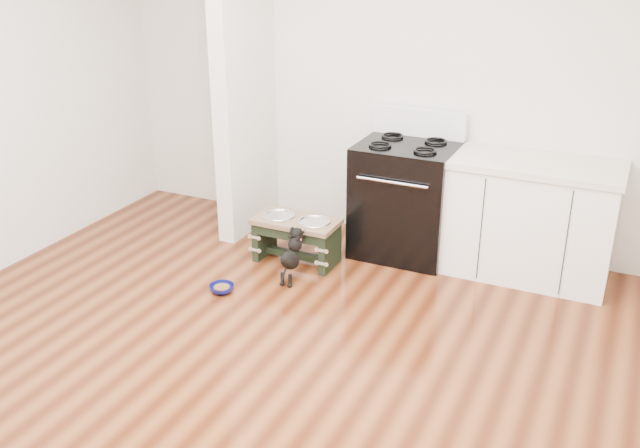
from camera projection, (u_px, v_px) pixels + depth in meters
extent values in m
plane|color=#431B0C|center=(244.00, 384.00, 4.20)|extent=(5.00, 5.00, 0.00)
plane|color=silver|center=(395.00, 79.00, 5.76)|extent=(5.00, 0.00, 5.00)
cube|color=silver|center=(244.00, 75.00, 5.88)|extent=(0.15, 0.80, 2.70)
cube|color=black|center=(405.00, 200.00, 5.72)|extent=(0.76, 0.65, 0.92)
cube|color=black|center=(392.00, 220.00, 5.49)|extent=(0.58, 0.02, 0.50)
cylinder|color=silver|center=(392.00, 182.00, 5.33)|extent=(0.56, 0.02, 0.02)
cube|color=white|center=(420.00, 122.00, 5.73)|extent=(0.76, 0.08, 0.22)
torus|color=black|center=(380.00, 145.00, 5.49)|extent=(0.18, 0.18, 0.02)
torus|color=black|center=(425.00, 151.00, 5.35)|extent=(0.18, 0.18, 0.02)
torus|color=black|center=(392.00, 136.00, 5.72)|extent=(0.18, 0.18, 0.02)
torus|color=black|center=(436.00, 141.00, 5.58)|extent=(0.18, 0.18, 0.02)
cube|color=white|center=(530.00, 222.00, 5.37)|extent=(1.20, 0.60, 0.86)
cube|color=beige|center=(537.00, 164.00, 5.19)|extent=(1.24, 0.64, 0.05)
cube|color=black|center=(518.00, 281.00, 5.30)|extent=(1.20, 0.06, 0.10)
cube|color=black|center=(265.00, 236.00, 5.78)|extent=(0.05, 0.32, 0.33)
cube|color=black|center=(330.00, 249.00, 5.55)|extent=(0.05, 0.32, 0.33)
cube|color=black|center=(288.00, 235.00, 5.50)|extent=(0.53, 0.03, 0.08)
cube|color=black|center=(297.00, 255.00, 5.71)|extent=(0.53, 0.05, 0.05)
cube|color=brown|center=(296.00, 221.00, 5.60)|extent=(0.67, 0.36, 0.04)
cylinder|color=silver|center=(279.00, 218.00, 5.66)|extent=(0.23, 0.23, 0.04)
cylinder|color=silver|center=(314.00, 224.00, 5.54)|extent=(0.23, 0.23, 0.04)
torus|color=silver|center=(279.00, 215.00, 5.65)|extent=(0.26, 0.26, 0.02)
torus|color=silver|center=(314.00, 222.00, 5.53)|extent=(0.26, 0.26, 0.02)
cylinder|color=black|center=(283.00, 279.00, 5.34)|extent=(0.03, 0.03, 0.10)
cylinder|color=black|center=(290.00, 281.00, 5.31)|extent=(0.03, 0.03, 0.10)
sphere|color=black|center=(282.00, 284.00, 5.34)|extent=(0.04, 0.04, 0.04)
sphere|color=black|center=(290.00, 286.00, 5.32)|extent=(0.04, 0.04, 0.04)
ellipsoid|color=black|center=(290.00, 260.00, 5.32)|extent=(0.12, 0.27, 0.24)
sphere|color=black|center=(295.00, 244.00, 5.36)|extent=(0.11, 0.11, 0.11)
sphere|color=black|center=(297.00, 234.00, 5.36)|extent=(0.10, 0.10, 0.10)
sphere|color=black|center=(297.00, 230.00, 5.42)|extent=(0.03, 0.03, 0.03)
sphere|color=black|center=(304.00, 231.00, 5.40)|extent=(0.03, 0.03, 0.03)
cylinder|color=black|center=(284.00, 275.00, 5.27)|extent=(0.02, 0.08, 0.09)
torus|color=#F04687|center=(296.00, 239.00, 5.36)|extent=(0.09, 0.06, 0.08)
imported|color=#0C0E59|center=(222.00, 289.00, 5.24)|extent=(0.19, 0.19, 0.06)
cylinder|color=#573919|center=(222.00, 288.00, 5.24)|extent=(0.12, 0.12, 0.02)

